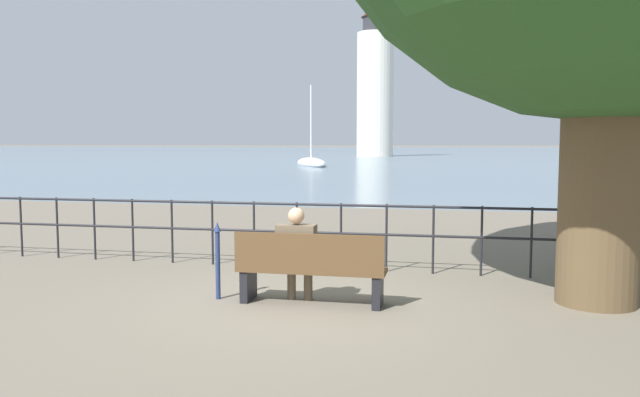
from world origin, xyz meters
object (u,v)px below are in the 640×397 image
seated_person_left (297,250)px  closed_umbrella (218,256)px  park_bench (311,270)px  sailboat_2 (311,163)px  harbor_lighthouse (375,87)px

seated_person_left → closed_umbrella: seated_person_left is taller
seated_person_left → closed_umbrella: (-1.03, -0.04, -0.11)m
park_bench → sailboat_2: (-10.26, 45.66, -0.20)m
sailboat_2 → seated_person_left: bearing=-101.8°
closed_umbrella → sailboat_2: bearing=101.2°
park_bench → seated_person_left: bearing=157.8°
closed_umbrella → sailboat_2: size_ratio=0.12×
park_bench → closed_umbrella: (-1.22, 0.03, 0.12)m
park_bench → closed_umbrella: 1.22m
park_bench → harbor_lighthouse: size_ratio=0.08×
closed_umbrella → harbor_lighthouse: 85.76m
park_bench → sailboat_2: size_ratio=0.22×
harbor_lighthouse → seated_person_left: bearing=-83.8°
closed_umbrella → seated_person_left: bearing=2.4°
sailboat_2 → closed_umbrella: bearing=-103.0°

